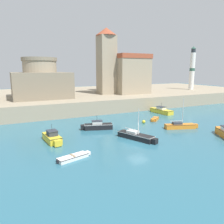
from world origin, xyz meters
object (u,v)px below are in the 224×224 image
sailboat_black_5 (136,136)px  lighthouse (192,69)px  dinghy_orange_4 (155,119)px  mooring_buoy (144,122)px  church (121,71)px  motorboat_yellow_2 (52,137)px  dinghy_white_1 (73,157)px  sailboat_orange_7 (180,126)px  motorboat_yellow_6 (161,111)px  motorboat_black_3 (97,126)px  fortress (41,82)px

sailboat_black_5 → lighthouse: bearing=36.3°
sailboat_black_5 → dinghy_orange_4: bearing=41.5°
mooring_buoy → church: 26.68m
motorboat_yellow_2 → sailboat_black_5: bearing=-20.6°
dinghy_white_1 → motorboat_yellow_2: 7.07m
motorboat_yellow_2 → sailboat_orange_7: sailboat_orange_7 is taller
dinghy_orange_4 → mooring_buoy: 3.48m
motorboat_yellow_6 → mooring_buoy: 10.70m
dinghy_white_1 → motorboat_yellow_6: size_ratio=0.66×
sailboat_orange_7 → mooring_buoy: size_ratio=9.13×
motorboat_black_3 → sailboat_orange_7: 13.81m
sailboat_black_5 → sailboat_orange_7: (9.67, 1.66, -0.01)m
motorboat_yellow_2 → motorboat_black_3: size_ratio=0.92×
dinghy_orange_4 → dinghy_white_1: bearing=-149.8°
sailboat_orange_7 → dinghy_orange_4: bearing=91.6°
mooring_buoy → motorboat_black_3: bearing=-179.8°
sailboat_black_5 → sailboat_orange_7: sailboat_orange_7 is taller
motorboat_yellow_6 → church: size_ratio=0.36×
sailboat_orange_7 → fortress: (-18.10, 27.89, 6.21)m
sailboat_black_5 → mooring_buoy: (6.19, 7.30, -0.17)m
motorboat_yellow_2 → lighthouse: 57.05m
sailboat_black_5 → church: size_ratio=0.35×
dinghy_orange_4 → church: church is taller
fortress → motorboat_yellow_6: bearing=-34.6°
sailboat_black_5 → motorboat_yellow_6: sailboat_black_5 is taller
sailboat_black_5 → dinghy_white_1: bearing=-163.6°
motorboat_yellow_6 → fortress: bearing=145.4°
motorboat_black_3 → sailboat_black_5: bearing=-68.0°
motorboat_black_3 → lighthouse: (42.52, 21.79, 9.30)m
motorboat_black_3 → motorboat_yellow_6: motorboat_yellow_6 is taller
mooring_buoy → motorboat_yellow_2: bearing=-169.3°
motorboat_yellow_6 → motorboat_yellow_2: bearing=-160.3°
dinghy_white_1 → sailboat_orange_7: 20.14m
motorboat_yellow_2 → dinghy_orange_4: 20.82m
dinghy_white_1 → dinghy_orange_4: (19.43, 11.33, 0.03)m
sailboat_orange_7 → lighthouse: lighthouse is taller
dinghy_white_1 → mooring_buoy: 19.10m
church → mooring_buoy: bearing=-108.6°
lighthouse → sailboat_black_5: bearing=-143.7°
sailboat_black_5 → church: church is taller
dinghy_orange_4 → lighthouse: (30.08, 20.66, 9.60)m
lighthouse → dinghy_orange_4: bearing=-145.5°
motorboat_yellow_2 → church: 37.89m
motorboat_yellow_2 → lighthouse: bearing=26.3°
sailboat_black_5 → mooring_buoy: sailboat_black_5 is taller
dinghy_orange_4 → church: 24.88m
motorboat_black_3 → fortress: 23.74m
dinghy_white_1 → fortress: (1.51, 32.47, 6.44)m
motorboat_yellow_6 → lighthouse: bearing=32.6°
sailboat_black_5 → lighthouse: lighthouse is taller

